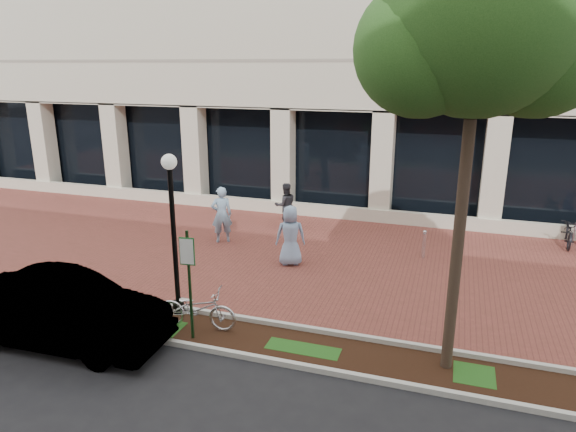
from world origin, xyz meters
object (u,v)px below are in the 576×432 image
(sedan_near_curb, at_px, (62,311))
(pedestrian_right, at_px, (290,236))
(parking_sign, at_px, (189,272))
(pedestrian_left, at_px, (222,215))
(street_tree, at_px, (483,24))
(bollard, at_px, (424,244))
(pedestrian_mid, at_px, (285,205))
(locked_bicycle, at_px, (197,308))
(lamppost, at_px, (173,226))

(sedan_near_curb, bearing_deg, pedestrian_right, -31.09)
(parking_sign, xyz_separation_m, pedestrian_left, (-2.15, 6.13, -0.63))
(street_tree, bearing_deg, bollard, 98.81)
(sedan_near_curb, bearing_deg, pedestrian_mid, -13.81)
(street_tree, height_order, pedestrian_left, street_tree)
(pedestrian_left, xyz_separation_m, pedestrian_mid, (1.52, 2.27, -0.13))
(street_tree, height_order, locked_bicycle, street_tree)
(parking_sign, bearing_deg, pedestrian_mid, 88.00)
(sedan_near_curb, bearing_deg, lamppost, -40.78)
(pedestrian_left, bearing_deg, street_tree, 112.20)
(locked_bicycle, bearing_deg, street_tree, -93.98)
(street_tree, distance_m, pedestrian_mid, 11.36)
(pedestrian_left, relative_size, bollard, 2.09)
(pedestrian_left, height_order, bollard, pedestrian_left)
(street_tree, bearing_deg, pedestrian_right, 138.17)
(lamppost, xyz_separation_m, pedestrian_right, (1.63, 3.88, -1.31))
(pedestrian_right, relative_size, sedan_near_curb, 0.40)
(parking_sign, bearing_deg, pedestrian_left, 103.05)
(parking_sign, distance_m, sedan_near_curb, 2.87)
(parking_sign, height_order, pedestrian_left, parking_sign)
(bollard, distance_m, sedan_near_curb, 10.45)
(lamppost, height_order, street_tree, street_tree)
(locked_bicycle, bearing_deg, sedan_near_curb, 115.80)
(street_tree, bearing_deg, pedestrian_left, 144.16)
(parking_sign, distance_m, pedestrian_mid, 8.45)
(bollard, bearing_deg, sedan_near_curb, -132.52)
(pedestrian_left, distance_m, pedestrian_mid, 2.73)
(pedestrian_right, relative_size, bollard, 1.99)
(lamppost, bearing_deg, locked_bicycle, -34.24)
(pedestrian_right, bearing_deg, sedan_near_curb, 40.21)
(street_tree, xyz_separation_m, pedestrian_right, (-4.74, 4.25, -5.58))
(parking_sign, height_order, pedestrian_mid, parking_sign)
(street_tree, relative_size, pedestrian_mid, 5.07)
(parking_sign, relative_size, street_tree, 0.30)
(parking_sign, relative_size, pedestrian_mid, 1.50)
(pedestrian_right, bearing_deg, lamppost, 46.19)
(pedestrian_right, bearing_deg, locked_bicycle, 58.42)
(locked_bicycle, distance_m, bollard, 7.75)
(street_tree, relative_size, pedestrian_right, 4.62)
(pedestrian_left, bearing_deg, locked_bicycle, 77.74)
(pedestrian_right, bearing_deg, street_tree, 117.18)
(parking_sign, height_order, lamppost, lamppost)
(pedestrian_right, xyz_separation_m, bollard, (3.81, 1.79, -0.45))
(lamppost, distance_m, street_tree, 7.68)
(parking_sign, xyz_separation_m, sedan_near_curb, (-2.54, -1.02, -0.83))
(lamppost, distance_m, pedestrian_left, 5.41)
(pedestrian_left, bearing_deg, lamppost, 71.49)
(parking_sign, distance_m, pedestrian_right, 4.99)
(lamppost, bearing_deg, street_tree, -3.32)
(locked_bicycle, height_order, pedestrian_right, pedestrian_right)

